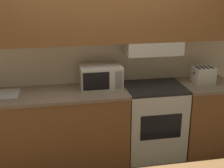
% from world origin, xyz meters
% --- Properties ---
extents(ground_plane, '(16.00, 16.00, 0.00)m').
position_xyz_m(ground_plane, '(0.00, 0.00, 0.00)').
color(ground_plane, brown).
extents(wall_back, '(5.63, 0.38, 2.55)m').
position_xyz_m(wall_back, '(0.02, -0.07, 1.50)').
color(wall_back, silver).
rests_on(wall_back, ground_plane).
extents(lower_counter_main, '(1.89, 0.62, 0.91)m').
position_xyz_m(lower_counter_main, '(-0.68, -0.30, 0.45)').
color(lower_counter_main, brown).
rests_on(lower_counter_main, ground_plane).
extents(lower_counter_right_stub, '(0.64, 0.62, 0.91)m').
position_xyz_m(lower_counter_right_stub, '(1.30, -0.30, 0.45)').
color(lower_counter_right_stub, brown).
rests_on(lower_counter_right_stub, ground_plane).
extents(stove_range, '(0.71, 0.59, 0.91)m').
position_xyz_m(stove_range, '(0.62, -0.29, 0.45)').
color(stove_range, silver).
rests_on(stove_range, ground_plane).
extents(microwave, '(0.49, 0.34, 0.27)m').
position_xyz_m(microwave, '(-0.02, -0.21, 1.04)').
color(microwave, silver).
rests_on(microwave, lower_counter_main).
extents(toaster, '(0.25, 0.22, 0.20)m').
position_xyz_m(toaster, '(1.26, -0.27, 1.01)').
color(toaster, silver).
rests_on(toaster, lower_counter_right_stub).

